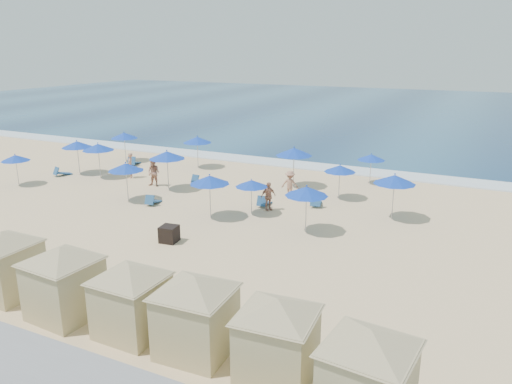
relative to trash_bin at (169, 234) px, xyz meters
The scene contains 34 objects.
ground 2.88m from the trash_bin, 128.59° to the left, with size 160.00×160.00×0.00m, color beige.
ocean 57.26m from the trash_bin, 91.78° to the left, with size 160.00×80.00×0.06m, color navy.
surf_line 17.83m from the trash_bin, 95.74° to the left, with size 160.00×2.50×0.08m, color white.
trash_bin is the anchor object (origin of this frame).
cabana_1 7.45m from the trash_bin, 108.29° to the right, with size 4.41×4.41×2.77m.
cabana_2 7.33m from the trash_bin, 83.48° to the right, with size 4.45×4.45×2.80m.
cabana_3 8.00m from the trash_bin, 62.90° to the right, with size 4.24×4.24×2.66m.
cabana_4 9.33m from the trash_bin, 49.39° to the right, with size 4.41×4.41×2.77m.
cabana_5 11.29m from the trash_bin, 39.14° to the right, with size 4.29×4.29×2.70m.
cabana_6 13.72m from the trash_bin, 33.79° to the right, with size 4.36×4.36×2.75m.
umbrella_0 16.17m from the trash_bin, 149.40° to the left, with size 2.21×2.21×2.51m.
umbrella_1 15.80m from the trash_bin, 165.17° to the left, with size 1.88×1.88×2.14m.
umbrella_2 18.78m from the trash_bin, 136.23° to the left, with size 2.14×2.14×2.44m.
umbrella_3 7.76m from the trash_bin, 144.46° to the left, with size 2.12×2.12×2.41m.
umbrella_4 15.46m from the trash_bin, 117.25° to the left, with size 2.19×2.19×2.49m.
umbrella_5 9.46m from the trash_bin, 125.77° to the left, with size 2.32×2.32×2.64m.
umbrella_6 4.27m from the trash_bin, 90.74° to the left, with size 2.16×2.16×2.46m.
umbrella_7 11.98m from the trash_bin, 81.83° to the left, with size 2.41×2.41×2.74m.
umbrella_8 5.83m from the trash_bin, 72.55° to the left, with size 1.79×1.79×2.04m.
umbrella_9 15.97m from the trash_bin, 67.55° to the left, with size 1.87×1.87×2.12m.
umbrella_10 11.71m from the trash_bin, 63.41° to the left, with size 1.92×1.92×2.19m.
umbrella_11 6.98m from the trash_bin, 37.10° to the left, with size 2.16×2.16×2.46m.
umbrella_12 12.09m from the trash_bin, 41.94° to the left, with size 2.24×2.24×2.55m.
umbrella_13 14.28m from the trash_bin, 145.52° to the left, with size 2.22×2.22×2.52m.
beach_chair_0 16.21m from the trash_bin, 154.01° to the left, with size 0.95×1.38×0.69m.
beach_chair_1 17.04m from the trash_bin, 134.89° to the left, with size 1.00×1.51×0.76m.
beach_chair_2 10.67m from the trash_bin, 115.01° to the left, with size 0.64×1.26×0.67m.
beach_chair_3 6.19m from the trash_bin, 134.66° to the left, with size 0.73×1.29×0.67m.
beach_chair_4 7.22m from the trash_bin, 76.44° to the left, with size 0.69×1.32×0.70m.
beach_chair_5 9.46m from the trash_bin, 62.06° to the left, with size 0.92×1.46×0.74m.
beachgoer_0 13.09m from the trash_bin, 137.39° to the left, with size 0.65×0.43×1.78m, color tan.
beachgoer_1 10.30m from the trash_bin, 131.01° to the left, with size 0.89×0.69×1.83m, color tan.
beachgoer_2 6.84m from the trash_bin, 70.83° to the left, with size 0.97×0.40×1.65m, color tan.
beachgoer_3 9.65m from the trash_bin, 75.63° to the left, with size 1.09×0.63×1.69m, color tan.
Camera 1 is at (15.24, -20.41, 8.95)m, focal length 35.00 mm.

